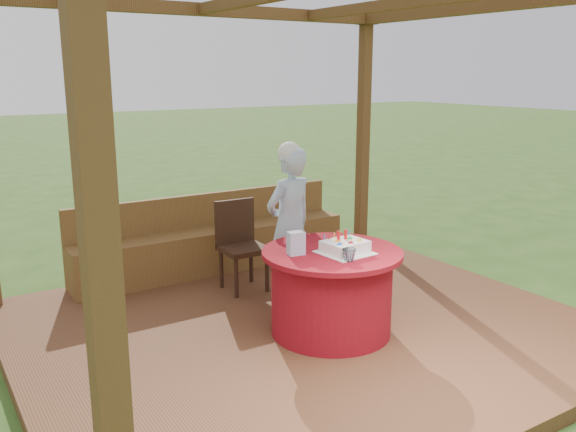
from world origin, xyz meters
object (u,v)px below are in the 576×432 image
at_px(table, 331,291).
at_px(chair, 240,241).
at_px(gift_bag, 296,243).
at_px(elderly_woman, 289,222).
at_px(birthday_cake, 345,247).
at_px(drinking_glass, 349,255).
at_px(bench, 214,245).

height_order(table, chair, chair).
distance_m(table, gift_bag, 0.53).
xyz_separation_m(elderly_woman, birthday_cake, (-0.08, -0.92, 0.01)).
bearing_deg(drinking_glass, gift_bag, 124.62).
xyz_separation_m(birthday_cake, gift_bag, (-0.34, 0.17, 0.04)).
relative_size(table, drinking_glass, 10.69).
bearing_deg(elderly_woman, chair, 114.70).
xyz_separation_m(bench, table, (0.09, -1.97, 0.09)).
bearing_deg(birthday_cake, chair, 96.44).
bearing_deg(elderly_woman, bench, 100.38).
xyz_separation_m(chair, gift_bag, (-0.18, -1.27, 0.31)).
height_order(chair, gift_bag, gift_bag).
bearing_deg(drinking_glass, birthday_cake, 60.50).
height_order(table, drinking_glass, drinking_glass).
distance_m(elderly_woman, birthday_cake, 0.92).
height_order(chair, birthday_cake, birthday_cake).
xyz_separation_m(table, elderly_woman, (0.12, 0.81, 0.38)).
relative_size(chair, gift_bag, 4.73).
xyz_separation_m(elderly_woman, drinking_glass, (-0.18, -1.10, 0.01)).
distance_m(bench, table, 1.97).
relative_size(birthday_cake, drinking_glass, 3.79).
xyz_separation_m(elderly_woman, gift_bag, (-0.42, -0.75, 0.05)).
distance_m(bench, birthday_cake, 2.14).
height_order(bench, gift_bag, gift_bag).
height_order(bench, table, bench).
bearing_deg(chair, gift_bag, -98.19).
bearing_deg(gift_bag, table, -3.03).
bearing_deg(drinking_glass, bench, 90.88).
relative_size(elderly_woman, drinking_glass, 14.07).
bearing_deg(gift_bag, bench, 92.22).
bearing_deg(gift_bag, drinking_glass, -46.97).
height_order(birthday_cake, drinking_glass, birthday_cake).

